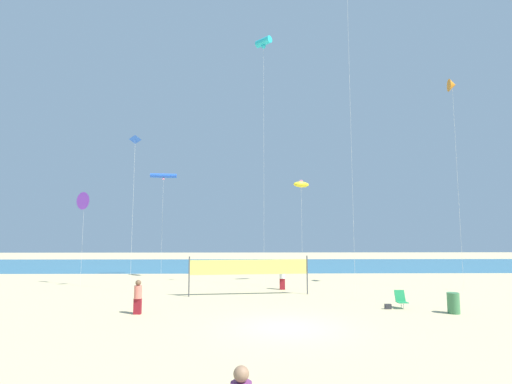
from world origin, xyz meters
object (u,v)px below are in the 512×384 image
beachgoer_white_shirt (282,277)px  kite_cyan_tube (264,43)px  volleyball_net (249,269)px  kite_blue_diamond (135,141)px  kite_blue_tube (164,176)px  beachgoer_coral_shirt (138,296)px  kite_orange_delta (452,86)px  folding_beach_chair (401,299)px  trash_barrel (453,303)px  kite_violet_delta (84,201)px  beach_handbag (388,306)px  kite_yellow_inflatable (301,185)px

beachgoer_white_shirt → kite_cyan_tube: 18.02m
beachgoer_white_shirt → volleyball_net: volleyball_net is taller
kite_cyan_tube → kite_blue_diamond: size_ratio=1.82×
volleyball_net → kite_blue_tube: bearing=127.6°
beachgoer_coral_shirt → volleyball_net: (5.30, 5.38, 0.77)m
kite_blue_tube → kite_orange_delta: (22.10, -8.33, 5.27)m
beachgoer_coral_shirt → folding_beach_chair: 13.16m
kite_blue_tube → kite_cyan_tube: 14.31m
folding_beach_chair → kite_blue_tube: (-15.55, 14.20, 8.48)m
kite_blue_diamond → beachgoer_coral_shirt: bearing=-70.2°
trash_barrel → kite_violet_delta: bearing=155.6°
beachgoer_white_shirt → volleyball_net: (-2.25, -2.41, 0.76)m
beachgoer_white_shirt → beach_handbag: (4.78, -6.76, -0.74)m
trash_barrel → kite_blue_tube: (-17.55, 15.54, 8.45)m
kite_orange_delta → kite_cyan_tube: kite_cyan_tube is taller
beachgoer_coral_shirt → beachgoer_white_shirt: size_ratio=0.98×
kite_blue_tube → kite_blue_diamond: 8.40m
trash_barrel → volleyball_net: size_ratio=0.13×
beach_handbag → kite_blue_diamond: (-14.90, 6.10, 9.99)m
trash_barrel → kite_violet_delta: kite_violet_delta is taller
trash_barrel → kite_blue_tube: 24.92m
volleyball_net → kite_blue_tube: size_ratio=0.81×
kite_cyan_tube → kite_orange_delta: bearing=-11.9°
beachgoer_coral_shirt → kite_cyan_tube: kite_cyan_tube is taller
beach_handbag → kite_blue_diamond: kite_blue_diamond is taller
beachgoer_white_shirt → kite_orange_delta: 18.02m
kite_yellow_inflatable → volleyball_net: bearing=-125.7°
trash_barrel → kite_blue_diamond: bearing=157.7°
folding_beach_chair → kite_orange_delta: kite_orange_delta is taller
trash_barrel → kite_violet_delta: size_ratio=0.14×
kite_violet_delta → kite_cyan_tube: 18.38m
kite_orange_delta → volleyball_net: bearing=-173.1°
trash_barrel → kite_yellow_inflatable: bearing=117.2°
kite_blue_diamond → kite_violet_delta: bearing=147.7°
kite_cyan_tube → beachgoer_white_shirt: bearing=-61.2°
folding_beach_chair → kite_violet_delta: kite_violet_delta is taller
volleyball_net → beach_handbag: (7.03, -4.36, -1.50)m
volleyball_net → kite_blue_diamond: bearing=167.5°
folding_beach_chair → kite_blue_diamond: (-15.66, 5.88, 9.66)m
kite_orange_delta → kite_violet_delta: size_ratio=2.14×
trash_barrel → kite_violet_delta: (-22.17, 10.08, 5.72)m
volleyball_net → kite_violet_delta: bearing=159.6°
kite_violet_delta → kite_yellow_inflatable: size_ratio=0.86×
volleyball_net → kite_blue_tube: kite_blue_tube is taller
folding_beach_chair → kite_cyan_tube: kite_cyan_tube is taller
beachgoer_coral_shirt → beach_handbag: beachgoer_coral_shirt is taller
beach_handbag → beachgoer_coral_shirt: bearing=-175.3°
beachgoer_white_shirt → beach_handbag: beachgoer_white_shirt is taller
trash_barrel → kite_yellow_inflatable: kite_yellow_inflatable is taller
beachgoer_coral_shirt → beachgoer_white_shirt: bearing=-147.5°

